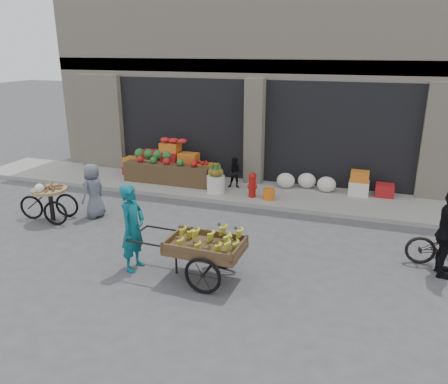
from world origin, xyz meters
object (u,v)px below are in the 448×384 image
(orange_bucket, at_px, (269,194))
(vendor_grey, at_px, (93,191))
(pineapple_bin, at_px, (216,184))
(vendor_woman, at_px, (133,228))
(seated_person, at_px, (235,173))
(fire_hydrant, at_px, (252,184))
(banana_cart, at_px, (203,244))
(cyclist, at_px, (448,233))
(tricycle_cart, at_px, (50,199))

(orange_bucket, relative_size, vendor_grey, 0.23)
(pineapple_bin, bearing_deg, vendor_woman, -90.26)
(seated_person, bearing_deg, orange_bucket, -40.26)
(fire_hydrant, xyz_separation_m, vendor_woman, (-1.12, -4.56, 0.36))
(orange_bucket, distance_m, banana_cart, 4.48)
(orange_bucket, bearing_deg, cyclist, -35.38)
(banana_cart, height_order, vendor_grey, vendor_grey)
(fire_hydrant, bearing_deg, vendor_grey, -144.69)
(tricycle_cart, bearing_deg, vendor_woman, -35.15)
(orange_bucket, xyz_separation_m, banana_cart, (-0.21, -4.45, 0.44))
(orange_bucket, relative_size, tricycle_cart, 0.22)
(pineapple_bin, distance_m, vendor_woman, 4.64)
(orange_bucket, bearing_deg, pineapple_bin, 176.42)
(seated_person, relative_size, banana_cart, 0.39)
(seated_person, height_order, cyclist, cyclist)
(seated_person, bearing_deg, vendor_grey, -141.73)
(fire_hydrant, height_order, banana_cart, banana_cart)
(pineapple_bin, distance_m, tricycle_cart, 4.47)
(fire_hydrant, distance_m, tricycle_cart, 5.30)
(orange_bucket, distance_m, seated_person, 1.42)
(vendor_grey, bearing_deg, vendor_woman, 56.94)
(fire_hydrant, relative_size, cyclist, 0.41)
(tricycle_cart, bearing_deg, orange_bucket, 21.85)
(pineapple_bin, bearing_deg, vendor_grey, -133.41)
(banana_cart, xyz_separation_m, vendor_grey, (-3.76, 2.04, -0.02))
(pineapple_bin, xyz_separation_m, seated_person, (0.40, 0.60, 0.21))
(fire_hydrant, relative_size, orange_bucket, 2.22)
(seated_person, height_order, banana_cart, seated_person)
(fire_hydrant, xyz_separation_m, orange_bucket, (0.50, -0.05, -0.23))
(pineapple_bin, relative_size, banana_cart, 0.22)
(vendor_woman, bearing_deg, banana_cart, -86.13)
(vendor_grey, bearing_deg, fire_hydrant, 133.97)
(pineapple_bin, height_order, orange_bucket, pineapple_bin)
(tricycle_cart, relative_size, cyclist, 0.84)
(orange_bucket, relative_size, vendor_woman, 0.19)
(vendor_woman, xyz_separation_m, cyclist, (5.66, 1.64, 0.00))
(vendor_woman, xyz_separation_m, vendor_grey, (-2.35, 2.10, -0.16))
(vendor_woman, height_order, vendor_grey, vendor_woman)
(banana_cart, bearing_deg, tricycle_cart, 164.03)
(pineapple_bin, distance_m, banana_cart, 4.77)
(pineapple_bin, bearing_deg, tricycle_cart, -136.63)
(seated_person, distance_m, vendor_grey, 4.17)
(orange_bucket, relative_size, cyclist, 0.18)
(pineapple_bin, distance_m, vendor_grey, 3.47)
(vendor_grey, distance_m, cyclist, 8.03)
(orange_bucket, relative_size, banana_cart, 0.13)
(fire_hydrant, height_order, seated_person, seated_person)
(banana_cart, relative_size, vendor_grey, 1.71)
(fire_hydrant, xyz_separation_m, banana_cart, (0.29, -4.50, 0.21))
(pineapple_bin, height_order, cyclist, cyclist)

